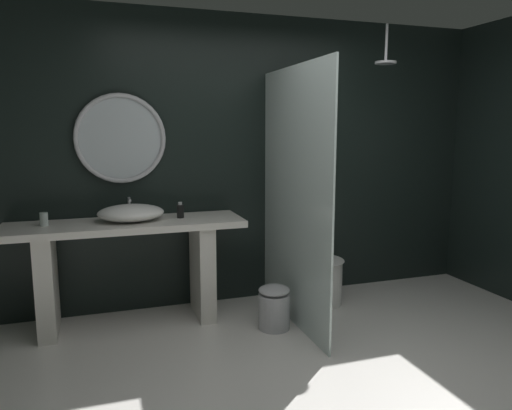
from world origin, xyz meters
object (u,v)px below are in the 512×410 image
at_px(tumbler_cup, 44,219).
at_px(waste_bin, 274,307).
at_px(vessel_sink, 131,213).
at_px(rain_shower_head, 386,59).
at_px(toilet, 316,275).
at_px(round_wall_mirror, 121,138).
at_px(soap_dispenser, 180,211).

height_order(tumbler_cup, waste_bin, tumbler_cup).
height_order(vessel_sink, tumbler_cup, vessel_sink).
bearing_deg(rain_shower_head, toilet, 169.09).
bearing_deg(rain_shower_head, vessel_sink, 176.49).
bearing_deg(toilet, round_wall_mirror, 171.21).
xyz_separation_m(rain_shower_head, waste_bin, (-1.17, -0.36, -2.03)).
bearing_deg(toilet, waste_bin, -141.76).
bearing_deg(toilet, soap_dispenser, 178.56).
height_order(tumbler_cup, round_wall_mirror, round_wall_mirror).
relative_size(vessel_sink, round_wall_mirror, 0.71).
height_order(soap_dispenser, toilet, soap_dispenser).
relative_size(tumbler_cup, soap_dispenser, 0.78).
bearing_deg(round_wall_mirror, soap_dispenser, -27.45).
distance_m(soap_dispenser, rain_shower_head, 2.24).
height_order(tumbler_cup, rain_shower_head, rain_shower_head).
relative_size(soap_dispenser, waste_bin, 0.38).
xyz_separation_m(soap_dispenser, waste_bin, (0.65, -0.50, -0.74)).
distance_m(tumbler_cup, soap_dispenser, 1.05).
bearing_deg(round_wall_mirror, rain_shower_head, -9.33).
distance_m(tumbler_cup, round_wall_mirror, 0.89).
bearing_deg(toilet, rain_shower_head, -10.91).
relative_size(soap_dispenser, rain_shower_head, 0.40).
bearing_deg(vessel_sink, tumbler_cup, 179.47).
distance_m(vessel_sink, round_wall_mirror, 0.64).
xyz_separation_m(tumbler_cup, waste_bin, (1.70, -0.50, -0.73)).
bearing_deg(soap_dispenser, tumbler_cup, -179.99).
bearing_deg(tumbler_cup, round_wall_mirror, 20.83).
bearing_deg(tumbler_cup, rain_shower_head, -2.84).
bearing_deg(round_wall_mirror, toilet, -8.79).
distance_m(round_wall_mirror, waste_bin, 1.88).
distance_m(vessel_sink, rain_shower_head, 2.57).
relative_size(vessel_sink, soap_dispenser, 3.91).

